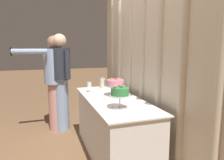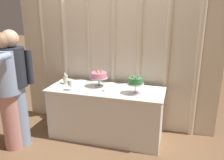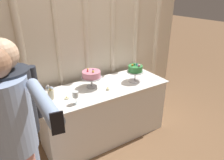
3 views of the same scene
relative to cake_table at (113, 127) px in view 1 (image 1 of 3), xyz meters
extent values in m
plane|color=#846042|center=(0.00, -0.10, -0.39)|extent=(24.00, 24.00, 0.00)
cube|color=beige|center=(0.00, 0.45, 0.96)|extent=(3.26, 0.04, 2.71)
cylinder|color=beige|center=(-1.27, 0.43, 0.96)|extent=(0.06, 0.06, 2.71)
cylinder|color=beige|center=(-0.85, 0.43, 0.96)|extent=(0.09, 0.09, 2.71)
cylinder|color=beige|center=(-0.42, 0.43, 0.96)|extent=(0.06, 0.06, 2.71)
cylinder|color=beige|center=(-0.01, 0.43, 0.96)|extent=(0.08, 0.08, 2.71)
cylinder|color=beige|center=(0.41, 0.43, 0.96)|extent=(0.08, 0.08, 2.71)
cylinder|color=beige|center=(0.83, 0.43, 0.96)|extent=(0.09, 0.09, 2.71)
cylinder|color=beige|center=(1.28, 0.43, 0.96)|extent=(0.08, 0.08, 2.71)
cube|color=white|center=(0.00, 0.00, -0.01)|extent=(1.68, 0.62, 0.77)
cube|color=white|center=(0.00, 0.00, 0.38)|extent=(1.73, 0.67, 0.01)
cylinder|color=#B2B2B7|center=(-0.13, 0.08, 0.40)|extent=(0.14, 0.14, 0.01)
cylinder|color=#B2B2B7|center=(-0.13, 0.08, 0.46)|extent=(0.03, 0.03, 0.12)
cylinder|color=#B2B2B7|center=(-0.13, 0.08, 0.53)|extent=(0.27, 0.27, 0.01)
cylinder|color=pink|center=(-0.13, 0.08, 0.57)|extent=(0.24, 0.24, 0.08)
sphere|color=purple|center=(-0.10, 0.08, 0.62)|extent=(0.02, 0.02, 0.02)
sphere|color=yellow|center=(-0.15, 0.15, 0.62)|extent=(0.02, 0.02, 0.02)
cone|color=#DB333D|center=(-0.18, 0.09, 0.63)|extent=(0.03, 0.03, 0.04)
sphere|color=yellow|center=(-0.13, 0.03, 0.63)|extent=(0.03, 0.03, 0.03)
cylinder|color=silver|center=(0.46, -0.07, 0.40)|extent=(0.18, 0.18, 0.01)
cylinder|color=silver|center=(0.46, -0.07, 0.47)|extent=(0.02, 0.02, 0.13)
cylinder|color=silver|center=(0.46, -0.07, 0.53)|extent=(0.23, 0.23, 0.01)
cylinder|color=#388E47|center=(0.46, -0.07, 0.58)|extent=(0.19, 0.19, 0.08)
cone|color=blue|center=(0.48, -0.07, 0.64)|extent=(0.03, 0.03, 0.04)
sphere|color=green|center=(0.46, -0.05, 0.64)|extent=(0.03, 0.03, 0.03)
sphere|color=orange|center=(0.41, -0.06, 0.64)|extent=(0.03, 0.03, 0.03)
sphere|color=pink|center=(0.47, -0.13, 0.64)|extent=(0.04, 0.04, 0.04)
cylinder|color=silver|center=(-0.47, -0.21, 0.39)|extent=(0.06, 0.06, 0.00)
cylinder|color=silver|center=(-0.47, -0.21, 0.43)|extent=(0.01, 0.01, 0.08)
cylinder|color=silver|center=(-0.47, -0.21, 0.51)|extent=(0.07, 0.07, 0.07)
cylinder|color=beige|center=(-0.67, 0.05, 0.45)|extent=(0.07, 0.07, 0.12)
sphere|color=silver|center=(-0.66, 0.05, 0.52)|extent=(0.04, 0.04, 0.04)
sphere|color=white|center=(-0.69, 0.06, 0.56)|extent=(0.02, 0.02, 0.02)
sphere|color=silver|center=(-0.70, 0.08, 0.53)|extent=(0.04, 0.04, 0.04)
sphere|color=#E5C666|center=(-0.68, 0.03, 0.52)|extent=(0.04, 0.04, 0.04)
sphere|color=silver|center=(-0.67, 0.03, 0.54)|extent=(0.03, 0.03, 0.03)
cylinder|color=beige|center=(-0.53, -0.05, 0.40)|extent=(0.05, 0.05, 0.01)
sphere|color=#F9CC4C|center=(-0.53, -0.05, 0.42)|extent=(0.01, 0.01, 0.01)
cylinder|color=beige|center=(0.00, -0.11, 0.40)|extent=(0.05, 0.05, 0.02)
sphere|color=#F9CC4C|center=(0.00, -0.11, 0.42)|extent=(0.01, 0.01, 0.01)
cylinder|color=#93ADD6|center=(-1.12, -0.56, 0.06)|extent=(0.32, 0.32, 0.90)
cylinder|color=#282D38|center=(-1.12, -0.56, 0.78)|extent=(0.45, 0.45, 0.53)
sphere|color=beige|center=(-1.12, -0.56, 1.16)|extent=(0.23, 0.23, 0.23)
cylinder|color=#282D38|center=(-1.30, -0.65, 0.77)|extent=(0.08, 0.08, 0.47)
cylinder|color=#282D38|center=(-0.93, -0.46, 0.77)|extent=(0.08, 0.08, 0.47)
cylinder|color=#D6938E|center=(-1.18, -0.65, 0.02)|extent=(0.36, 0.36, 0.83)
cylinder|color=#93ADD6|center=(-1.18, -0.65, 0.73)|extent=(0.50, 0.50, 0.59)
sphere|color=#A37556|center=(-1.18, -0.65, 1.13)|extent=(0.22, 0.22, 0.22)
cube|color=maroon|center=(-1.18, -0.81, 0.76)|extent=(0.03, 0.03, 0.38)
cylinder|color=#93ADD6|center=(-1.37, -0.53, 0.73)|extent=(0.08, 0.08, 0.52)
cylinder|color=#93ADD6|center=(-0.99, -1.02, 0.98)|extent=(0.08, 0.52, 0.08)
cube|color=black|center=(-0.99, -1.28, 0.98)|extent=(0.06, 0.02, 0.12)
camera|label=1|loc=(2.48, -0.84, 1.04)|focal=33.20mm
camera|label=2|loc=(0.99, -3.09, 1.53)|focal=37.29mm
camera|label=3|loc=(-1.20, -2.11, 1.58)|focal=32.99mm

